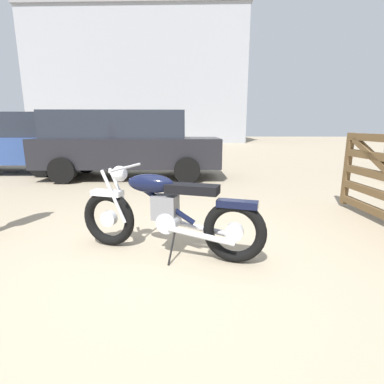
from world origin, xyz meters
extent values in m
plane|color=gray|center=(0.00, 0.00, 0.00)|extent=(80.00, 80.00, 0.00)
torus|color=black|center=(-0.70, 0.32, 0.32)|extent=(0.64, 0.29, 0.64)
cylinder|color=silver|center=(-0.70, 0.32, 0.32)|extent=(0.20, 0.13, 0.18)
torus|color=black|center=(0.68, -0.09, 0.32)|extent=(0.64, 0.29, 0.64)
cylinder|color=silver|center=(0.68, -0.09, 0.32)|extent=(0.20, 0.13, 0.18)
cube|color=silver|center=(-0.70, 0.32, 0.62)|extent=(0.38, 0.23, 0.06)
cube|color=black|center=(0.70, -0.10, 0.61)|extent=(0.42, 0.24, 0.07)
cylinder|color=silver|center=(-0.60, 0.21, 0.60)|extent=(0.28, 0.12, 0.58)
cylinder|color=silver|center=(-0.56, 0.35, 0.60)|extent=(0.28, 0.12, 0.58)
sphere|color=silver|center=(-0.54, 0.27, 0.85)|extent=(0.17, 0.17, 0.17)
cylinder|color=silver|center=(-0.46, 0.25, 0.92)|extent=(0.20, 0.60, 0.03)
cylinder|color=black|center=(-0.07, 0.13, 0.58)|extent=(0.74, 0.27, 0.47)
ellipsoid|color=black|center=(-0.19, 0.16, 0.76)|extent=(0.56, 0.36, 0.20)
cube|color=black|center=(0.25, 0.03, 0.73)|extent=(0.57, 0.35, 0.09)
cube|color=slate|center=(-0.03, 0.12, 0.51)|extent=(0.30, 0.25, 0.26)
cylinder|color=silver|center=(0.01, 0.11, 0.36)|extent=(0.27, 0.25, 0.22)
cylinder|color=silver|center=(0.34, -0.10, 0.28)|extent=(0.69, 0.26, 0.14)
cylinder|color=silver|center=(0.40, 0.09, 0.28)|extent=(0.69, 0.26, 0.14)
cylinder|color=black|center=(0.05, -0.08, 0.16)|extent=(0.09, 0.23, 0.33)
cube|color=brown|center=(2.83, 2.07, 0.65)|extent=(0.09, 0.10, 1.20)
cylinder|color=black|center=(-0.02, 5.91, 0.32)|extent=(0.65, 0.24, 0.64)
cylinder|color=black|center=(0.06, 4.15, 0.32)|extent=(0.65, 0.24, 0.64)
cylinder|color=black|center=(-3.02, 5.78, 0.32)|extent=(0.65, 0.24, 0.64)
cylinder|color=black|center=(-2.94, 4.02, 0.32)|extent=(0.65, 0.24, 0.64)
cube|color=black|center=(-1.48, 4.96, 0.69)|extent=(4.77, 1.96, 0.74)
cube|color=#232833|center=(-1.78, 4.95, 1.40)|extent=(3.57, 1.75, 0.68)
cylinder|color=black|center=(-2.59, 15.49, 0.32)|extent=(0.65, 0.25, 0.64)
cylinder|color=black|center=(-2.49, 13.73, 0.32)|extent=(0.65, 0.25, 0.64)
cylinder|color=black|center=(-5.59, 15.31, 0.32)|extent=(0.65, 0.25, 0.64)
cylinder|color=black|center=(-5.48, 13.55, 0.32)|extent=(0.65, 0.25, 0.64)
cube|color=#23663D|center=(-4.04, 14.52, 0.69)|extent=(4.80, 2.04, 0.74)
cube|color=#232833|center=(-4.34, 14.50, 1.40)|extent=(3.59, 1.81, 0.68)
cylinder|color=black|center=(-3.94, 4.96, 0.32)|extent=(0.65, 0.23, 0.64)
cylinder|color=black|center=(-4.00, 6.72, 0.32)|extent=(0.65, 0.23, 0.64)
cube|color=#2D4784|center=(-5.47, 5.79, 0.69)|extent=(4.76, 1.91, 0.74)
cube|color=#232833|center=(-5.17, 5.80, 1.40)|extent=(3.55, 1.71, 0.68)
cube|color=#9EA0A8|center=(-4.93, 28.65, 5.43)|extent=(18.90, 12.72, 10.87)
cube|color=gray|center=(-4.93, 28.65, 11.12)|extent=(19.20, 13.03, 0.50)
camera|label=1|loc=(0.31, -2.83, 1.34)|focal=27.18mm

